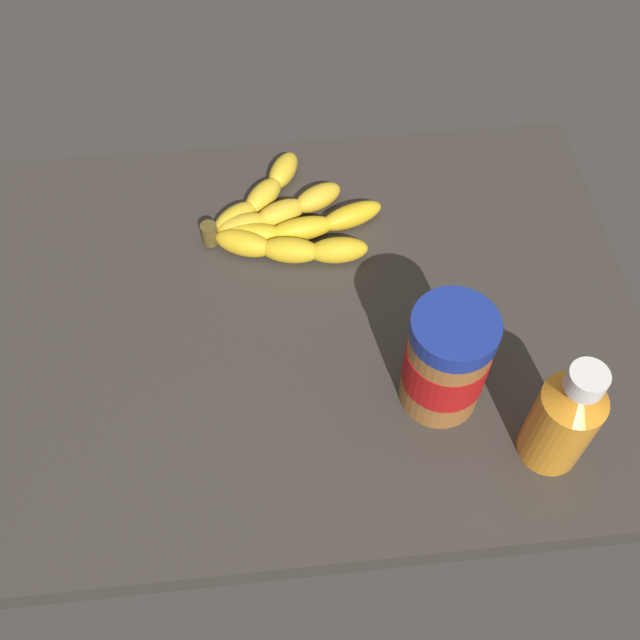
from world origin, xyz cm
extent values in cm
cube|color=#38332D|center=(0.00, 0.00, -1.75)|extent=(80.32, 57.51, 3.51)
ellipsoid|color=yellow|center=(-4.79, 10.03, 1.58)|extent=(7.87, 5.67, 3.16)
ellipsoid|color=yellow|center=(0.70, 8.35, 1.58)|extent=(7.70, 4.53, 3.16)
ellipsoid|color=yellow|center=(6.42, 7.75, 1.58)|extent=(7.24, 3.23, 3.16)
ellipsoid|color=yellow|center=(-4.08, 11.42, 1.44)|extent=(8.32, 3.37, 2.88)
ellipsoid|color=yellow|center=(2.41, 11.66, 1.44)|extent=(8.48, 3.97, 2.88)
ellipsoid|color=yellow|center=(8.73, 13.19, 1.44)|extent=(8.65, 5.41, 2.88)
ellipsoid|color=yellow|center=(-4.86, 12.77, 1.53)|extent=(7.12, 4.66, 3.06)
ellipsoid|color=yellow|center=(0.11, 14.41, 1.53)|extent=(7.22, 5.24, 3.06)
ellipsoid|color=yellow|center=(4.87, 16.58, 1.53)|extent=(7.22, 5.75, 3.06)
ellipsoid|color=yellow|center=(-5.63, 14.15, 1.52)|extent=(6.89, 6.26, 3.04)
ellipsoid|color=yellow|center=(-1.96, 17.62, 1.52)|extent=(6.42, 6.80, 3.04)
ellipsoid|color=yellow|center=(0.87, 21.79, 1.52)|extent=(5.66, 7.03, 3.04)
cylinder|color=brown|center=(-8.84, 11.71, 1.80)|extent=(2.00, 2.00, 3.00)
cylinder|color=#9E602D|center=(14.92, -11.88, 5.79)|extent=(8.35, 8.35, 11.58)
cylinder|color=#B71414|center=(14.92, -11.88, 6.37)|extent=(8.51, 8.51, 5.21)
cylinder|color=navy|center=(14.92, -11.88, 12.66)|extent=(8.55, 8.55, 2.17)
cylinder|color=orange|center=(24.89, -19.25, 5.25)|extent=(6.24, 6.24, 10.50)
cone|color=orange|center=(24.89, -19.25, 11.70)|extent=(6.24, 6.24, 2.39)
cylinder|color=white|center=(24.89, -19.25, 14.00)|extent=(3.61, 3.61, 2.23)
camera|label=1|loc=(-1.63, -48.97, 71.05)|focal=42.05mm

